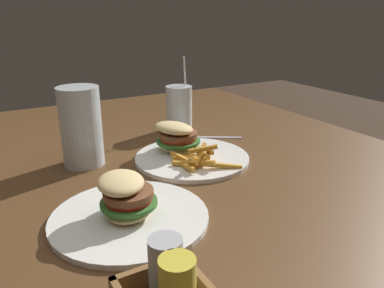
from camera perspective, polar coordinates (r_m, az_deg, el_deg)
name	(u,v)px	position (r m, az deg, el deg)	size (l,w,h in m)	color
dining_table	(182,220)	(0.83, -1.54, -11.49)	(1.65, 1.23, 0.74)	brown
meal_plate_near	(186,148)	(0.91, -0.99, -0.64)	(0.27, 0.27, 0.09)	white
beer_glass	(81,128)	(0.89, -16.53, 2.31)	(0.09, 0.09, 0.18)	silver
juice_glass	(179,109)	(1.11, -1.98, 5.30)	(0.08, 0.08, 0.22)	silver
spoon	(186,135)	(1.06, -0.91, 1.40)	(0.13, 0.18, 0.02)	silver
meal_plate_far	(128,208)	(0.66, -9.67, -9.65)	(0.27, 0.27, 0.09)	white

